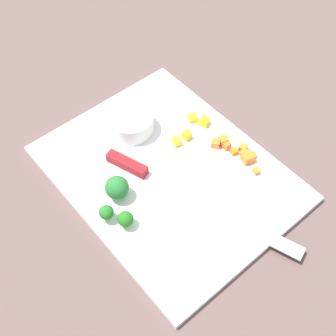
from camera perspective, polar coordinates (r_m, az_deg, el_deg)
name	(u,v)px	position (r m, az deg, el deg)	size (l,w,h in m)	color
ground_plane	(168,175)	(0.79, 0.00, -0.93)	(4.00, 4.00, 0.00)	brown
cutting_board	(168,173)	(0.79, 0.00, -0.68)	(0.42, 0.33, 0.01)	white
prep_bowl	(131,123)	(0.83, -4.68, 5.78)	(0.08, 0.08, 0.04)	white
chef_knife	(166,184)	(0.76, -0.28, -2.08)	(0.35, 0.14, 0.02)	silver
carrot_dice_0	(248,158)	(0.80, 10.17, 1.31)	(0.02, 0.02, 0.02)	orange
carrot_dice_1	(253,155)	(0.81, 10.82, 1.63)	(0.01, 0.01, 0.01)	orange
carrot_dice_2	(256,171)	(0.79, 11.20, -0.37)	(0.01, 0.01, 0.01)	orange
carrot_dice_3	(245,154)	(0.81, 9.77, 1.81)	(0.01, 0.01, 0.01)	orange
carrot_dice_4	(243,148)	(0.82, 9.55, 2.54)	(0.01, 0.01, 0.01)	orange
carrot_dice_5	(227,146)	(0.82, 7.49, 2.86)	(0.01, 0.01, 0.01)	orange
carrot_dice_6	(234,151)	(0.81, 8.43, 2.10)	(0.01, 0.01, 0.01)	orange
carrot_dice_7	(223,141)	(0.82, 7.09, 3.48)	(0.02, 0.02, 0.01)	orange
carrot_dice_8	(216,144)	(0.82, 6.09, 3.13)	(0.02, 0.01, 0.01)	orange
pepper_dice_0	(193,118)	(0.86, 3.18, 6.42)	(0.02, 0.02, 0.01)	yellow
pepper_dice_1	(204,122)	(0.85, 4.66, 5.94)	(0.02, 0.02, 0.01)	yellow
pepper_dice_2	(187,135)	(0.82, 2.41, 4.21)	(0.01, 0.01, 0.02)	yellow
pepper_dice_3	(177,141)	(0.82, 1.10, 3.44)	(0.02, 0.01, 0.01)	yellow
broccoli_floret_0	(117,188)	(0.74, -6.53, -2.53)	(0.04, 0.04, 0.05)	#84BD6C
broccoli_floret_1	(106,213)	(0.72, -7.87, -5.67)	(0.02, 0.02, 0.03)	#88B465
broccoli_floret_2	(125,219)	(0.71, -5.45, -6.53)	(0.03, 0.03, 0.03)	#8BAC55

